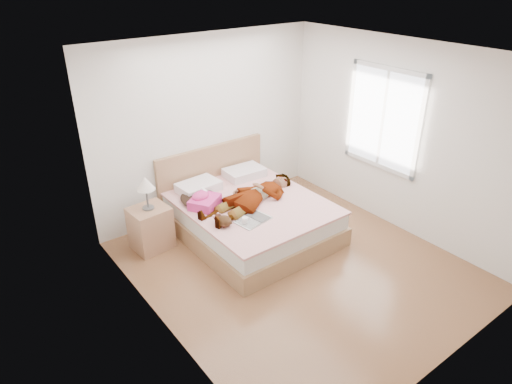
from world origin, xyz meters
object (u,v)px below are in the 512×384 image
woman (252,194)px  towel (204,201)px  plush_toy (223,220)px  phone (204,190)px  magazine (253,220)px  bed (248,214)px  nightstand (150,225)px  coffee_mug (245,221)px

woman → towel: woman is taller
woman → plush_toy: woman is taller
phone → magazine: 0.86m
woman → magazine: bearing=-47.3°
bed → nightstand: bearing=159.9°
towel → phone: bearing=53.9°
phone → plush_toy: phone is taller
phone → nightstand: size_ratio=0.08×
towel → nightstand: bearing=158.8°
magazine → phone: bearing=104.0°
bed → phone: bearing=146.1°
plush_toy → woman: bearing=24.1°
phone → towel: towel is taller
towel → magazine: 0.76m
woman → bed: bearing=179.0°
coffee_mug → plush_toy: bearing=152.1°
coffee_mug → magazine: bearing=0.9°
towel → plush_toy: towel is taller
woman → coffee_mug: size_ratio=14.54×
bed → towel: size_ratio=4.08×
phone → plush_toy: size_ratio=0.31×
phone → plush_toy: 0.72m
plush_toy → nightstand: 1.05m
bed → coffee_mug: (-0.41, -0.50, 0.28)m
coffee_mug → nightstand: nightstand is taller
bed → magazine: size_ratio=4.37×
bed → plush_toy: bed is taller
phone → plush_toy: bearing=-115.7°
phone → magazine: bearing=-88.4°
nightstand → magazine: bearing=-44.5°
phone → towel: bearing=-138.5°
bed → plush_toy: bearing=-150.3°
bed → woman: bearing=-78.6°
bed → magazine: 0.62m
magazine → woman: bearing=55.1°
phone → coffee_mug: (0.08, -0.82, -0.12)m
plush_toy → towel: bearing=82.9°
towel → coffee_mug: size_ratio=4.49×
coffee_mug → nightstand: bearing=131.4°
woman → plush_toy: 0.73m
woman → bed: (-0.01, 0.07, -0.35)m
towel → coffee_mug: towel is taller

